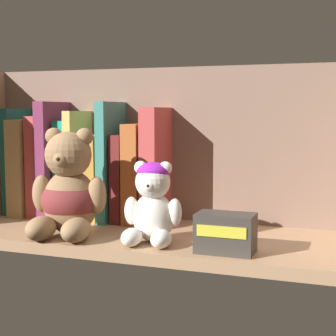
# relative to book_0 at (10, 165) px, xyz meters

# --- Properties ---
(shelf_board) EXTENTS (0.80, 0.26, 0.02)m
(shelf_board) POSITION_rel_book_0_xyz_m (0.37, -0.10, -0.11)
(shelf_board) COLOR #A87F5B
(shelf_board) RESTS_ON ground
(shelf_back_panel) EXTENTS (0.82, 0.01, 0.32)m
(shelf_back_panel) POSITION_rel_book_0_xyz_m (0.37, 0.04, 0.04)
(shelf_back_panel) COLOR #785D4D
(shelf_back_panel) RESTS_ON ground
(book_0) EXTENTS (0.03, 0.12, 0.20)m
(book_0) POSITION_rel_book_0_xyz_m (0.00, 0.00, 0.00)
(book_0) COLOR tan
(book_0) RESTS_ON shelf_board
(book_1) EXTENTS (0.02, 0.12, 0.22)m
(book_1) POSITION_rel_book_0_xyz_m (0.03, 0.00, 0.01)
(book_1) COLOR #195A53
(book_1) RESTS_ON shelf_board
(book_2) EXTENTS (0.04, 0.15, 0.20)m
(book_2) POSITION_rel_book_0_xyz_m (0.06, 0.00, -0.00)
(book_2) COLOR tan
(book_2) RESTS_ON shelf_board
(book_3) EXTENTS (0.02, 0.13, 0.20)m
(book_3) POSITION_rel_book_0_xyz_m (0.09, -0.00, 0.00)
(book_3) COLOR #BC3F3F
(book_3) RESTS_ON shelf_board
(book_4) EXTENTS (0.02, 0.14, 0.23)m
(book_4) POSITION_rel_book_0_xyz_m (0.12, -0.00, 0.02)
(book_4) COLOR #71274A
(book_4) RESTS_ON shelf_board
(book_5) EXTENTS (0.02, 0.10, 0.19)m
(book_5) POSITION_rel_book_0_xyz_m (0.15, 0.00, -0.00)
(book_5) COLOR teal
(book_5) RESTS_ON shelf_board
(book_6) EXTENTS (0.02, 0.12, 0.21)m
(book_6) POSITION_rel_book_0_xyz_m (0.17, 0.00, 0.01)
(book_6) COLOR #CBB95B
(book_6) RESTS_ON shelf_board
(book_7) EXTENTS (0.02, 0.15, 0.16)m
(book_7) POSITION_rel_book_0_xyz_m (0.19, 0.00, -0.02)
(book_7) COLOR #4B6174
(book_7) RESTS_ON shelf_board
(book_8) EXTENTS (0.03, 0.14, 0.17)m
(book_8) POSITION_rel_book_0_xyz_m (0.22, 0.00, -0.01)
(book_8) COLOR #B68133
(book_8) RESTS_ON shelf_board
(book_9) EXTENTS (0.02, 0.14, 0.23)m
(book_9) POSITION_rel_book_0_xyz_m (0.25, -0.00, 0.02)
(book_9) COLOR #337F76
(book_9) RESTS_ON shelf_board
(book_10) EXTENTS (0.02, 0.12, 0.17)m
(book_10) POSITION_rel_book_0_xyz_m (0.28, 0.00, -0.01)
(book_10) COLOR maroon
(book_10) RESTS_ON shelf_board
(book_11) EXTENTS (0.03, 0.13, 0.19)m
(book_11) POSITION_rel_book_0_xyz_m (0.31, 0.00, -0.00)
(book_11) COLOR #A95526
(book_11) RESTS_ON shelf_board
(book_12) EXTENTS (0.03, 0.13, 0.22)m
(book_12) POSITION_rel_book_0_xyz_m (0.34, -0.00, 0.01)
(book_12) COLOR #B84040
(book_12) RESTS_ON shelf_board
(teddy_bear_larger) EXTENTS (0.14, 0.15, 0.19)m
(teddy_bear_larger) POSITION_rel_book_0_xyz_m (0.24, -0.16, -0.03)
(teddy_bear_larger) COLOR #93704C
(teddy_bear_larger) RESTS_ON shelf_board
(teddy_bear_smaller) EXTENTS (0.10, 0.10, 0.13)m
(teddy_bear_smaller) POSITION_rel_book_0_xyz_m (0.39, -0.16, -0.04)
(teddy_bear_smaller) COLOR white
(teddy_bear_smaller) RESTS_ON shelf_board
(small_product_box) EXTENTS (0.09, 0.05, 0.06)m
(small_product_box) POSITION_rel_book_0_xyz_m (0.52, -0.18, -0.07)
(small_product_box) COLOR #38332D
(small_product_box) RESTS_ON shelf_board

